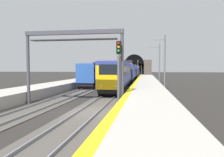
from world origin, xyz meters
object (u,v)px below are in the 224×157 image
object	(u,v)px
overhead_signal_gantry	(73,48)
railway_signal_mid	(138,68)
train_main_approaching	(131,71)
catenary_mast_far	(159,64)
railway_signal_far	(141,69)
catenary_mast_near	(165,63)
railway_signal_near	(119,67)
train_adjacent_platform	(115,71)

from	to	relation	value
overhead_signal_gantry	railway_signal_mid	bearing A→B (deg)	-5.52
train_main_approaching	catenary_mast_far	size ratio (longest dim) A/B	9.57
railway_signal_mid	railway_signal_far	distance (m)	46.53
train_main_approaching	railway_signal_far	xyz separation A→B (m)	(47.04, -1.78, 0.47)
railway_signal_far	catenary_mast_near	size ratio (longest dim) A/B	0.63
overhead_signal_gantry	catenary_mast_near	distance (m)	14.84
train_main_approaching	railway_signal_mid	size ratio (longest dim) A/B	13.35
railway_signal_far	catenary_mast_far	size ratio (longest dim) A/B	0.62
railway_signal_mid	catenary_mast_near	size ratio (longest dim) A/B	0.73
overhead_signal_gantry	catenary_mast_far	bearing A→B (deg)	-20.57
railway_signal_near	overhead_signal_gantry	world-z (taller)	overhead_signal_gantry
overhead_signal_gantry	catenary_mast_far	xyz separation A→B (m)	(23.23, -8.72, -0.91)
railway_signal_mid	catenary_mast_near	world-z (taller)	catenary_mast_near
railway_signal_near	catenary_mast_near	world-z (taller)	catenary_mast_near
train_adjacent_platform	catenary_mast_near	xyz separation A→B (m)	(-28.10, -10.99, 1.59)
railway_signal_mid	catenary_mast_far	bearing A→B (deg)	14.20
railway_signal_mid	catenary_mast_far	distance (m)	19.10
railway_signal_near	railway_signal_mid	distance (m)	42.20
railway_signal_far	train_main_approaching	bearing A→B (deg)	-2.17
train_adjacent_platform	catenary_mast_far	xyz separation A→B (m)	(-16.81, -10.97, 1.70)
railway_signal_near	overhead_signal_gantry	size ratio (longest dim) A/B	0.61
railway_signal_near	railway_signal_far	xyz separation A→B (m)	(88.73, -0.00, -0.42)
train_main_approaching	railway_signal_mid	distance (m)	2.10
catenary_mast_near	railway_signal_mid	bearing A→B (deg)	8.98
train_adjacent_platform	railway_signal_far	bearing A→B (deg)	-6.43
train_adjacent_platform	railway_signal_far	xyz separation A→B (m)	(48.22, -6.29, 0.51)
railway_signal_far	catenary_mast_near	distance (m)	76.47
overhead_signal_gantry	railway_signal_far	bearing A→B (deg)	-2.62
train_main_approaching	catenary_mast_far	xyz separation A→B (m)	(-17.98, -6.46, 1.65)
railway_signal_far	overhead_signal_gantry	xyz separation A→B (m)	(-88.26, 4.03, 2.09)
train_main_approaching	catenary_mast_near	size ratio (longest dim) A/B	9.74
railway_signal_mid	overhead_signal_gantry	xyz separation A→B (m)	(-41.73, 4.03, 1.57)
train_adjacent_platform	overhead_signal_gantry	bearing A→B (deg)	-175.79
train_main_approaching	train_adjacent_platform	bearing A→B (deg)	-76.15
train_adjacent_platform	overhead_signal_gantry	size ratio (longest dim) A/B	6.52
catenary_mast_near	train_main_approaching	bearing A→B (deg)	12.50
train_main_approaching	railway_signal_mid	world-z (taller)	railway_signal_mid
railway_signal_mid	railway_signal_far	bearing A→B (deg)	-180.00
train_main_approaching	railway_signal_near	size ratio (longest dim) A/B	13.82
train_adjacent_platform	overhead_signal_gantry	world-z (taller)	overhead_signal_gantry
train_adjacent_platform	railway_signal_near	xyz separation A→B (m)	(-40.51, -6.29, 0.93)
overhead_signal_gantry	railway_signal_near	bearing A→B (deg)	-96.64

